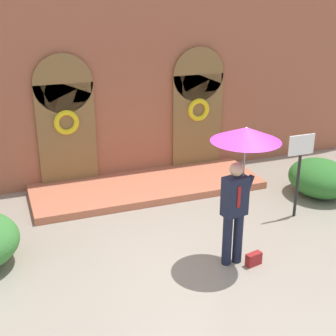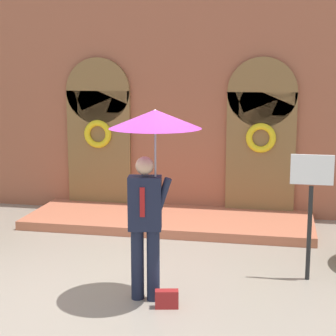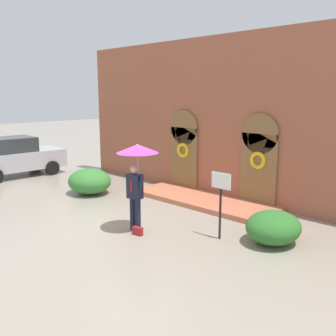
% 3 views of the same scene
% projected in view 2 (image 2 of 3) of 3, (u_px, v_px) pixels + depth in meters
% --- Properties ---
extents(ground_plane, '(80.00, 80.00, 0.00)m').
position_uv_depth(ground_plane, '(124.00, 287.00, 7.38)').
color(ground_plane, gray).
extents(building_facade, '(14.00, 2.30, 5.60)m').
position_uv_depth(building_facade, '(180.00, 77.00, 10.92)').
color(building_facade, '#9E563D').
rests_on(building_facade, ground).
extents(person_with_umbrella, '(1.10, 1.10, 2.36)m').
position_uv_depth(person_with_umbrella, '(153.00, 147.00, 6.64)').
color(person_with_umbrella, '#191E33').
rests_on(person_with_umbrella, ground).
extents(handbag, '(0.30, 0.18, 0.22)m').
position_uv_depth(handbag, '(167.00, 299.00, 6.72)').
color(handbag, maroon).
rests_on(handbag, ground).
extents(sign_post, '(0.56, 0.06, 1.72)m').
position_uv_depth(sign_post, '(311.00, 196.00, 7.45)').
color(sign_post, black).
rests_on(sign_post, ground).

